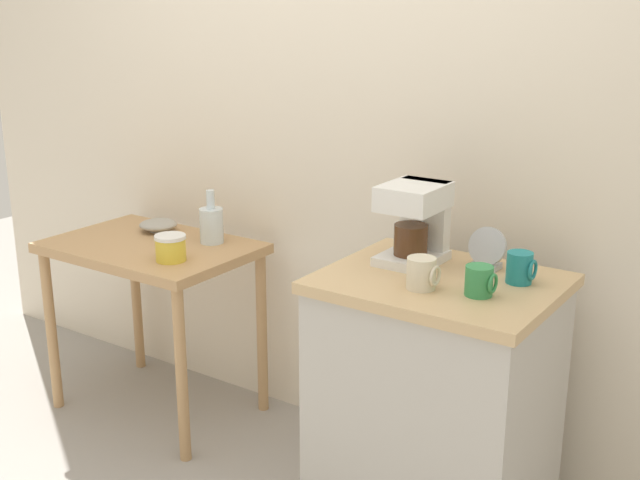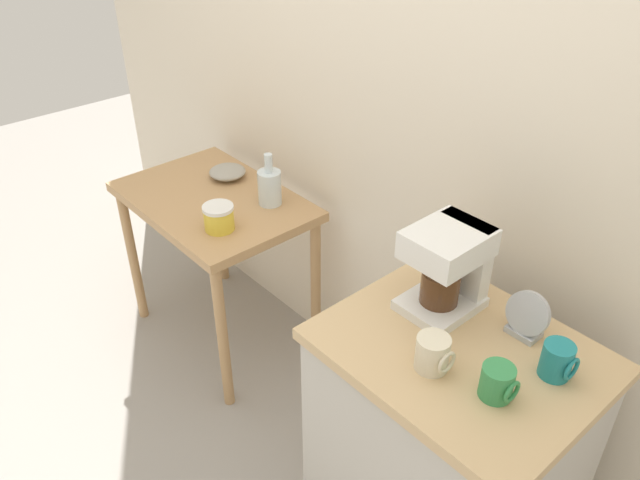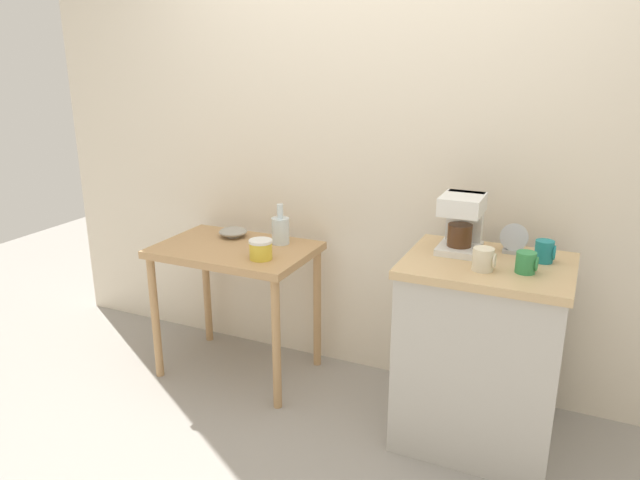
{
  "view_description": "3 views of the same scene",
  "coord_description": "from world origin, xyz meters",
  "px_view_note": "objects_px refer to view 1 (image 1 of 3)",
  "views": [
    {
      "loc": [
        1.68,
        -2.16,
        1.7
      ],
      "look_at": [
        0.24,
        -0.05,
        0.94
      ],
      "focal_mm": 45.46,
      "sensor_mm": 36.0,
      "label": 1
    },
    {
      "loc": [
        1.34,
        -1.11,
        2.03
      ],
      "look_at": [
        0.08,
        0.0,
        0.93
      ],
      "focal_mm": 35.13,
      "sensor_mm": 36.0,
      "label": 2
    },
    {
      "loc": [
        1.01,
        -2.52,
        1.75
      ],
      "look_at": [
        -0.14,
        -0.01,
        0.87
      ],
      "focal_mm": 33.52,
      "sensor_mm": 36.0,
      "label": 3
    }
  ],
  "objects_px": {
    "bowl_stoneware": "(158,225)",
    "table_clock": "(487,251)",
    "mug_dark_teal": "(520,268)",
    "glass_carafe_vase": "(211,224)",
    "coffee_maker": "(416,219)",
    "canister_enamel": "(171,248)",
    "mug_tall_green": "(480,281)",
    "mug_small_cream": "(422,273)"
  },
  "relations": [
    {
      "from": "coffee_maker",
      "to": "mug_small_cream",
      "type": "xyz_separation_m",
      "value": [
        0.14,
        -0.22,
        -0.09
      ]
    },
    {
      "from": "mug_tall_green",
      "to": "table_clock",
      "type": "height_order",
      "value": "table_clock"
    },
    {
      "from": "coffee_maker",
      "to": "mug_tall_green",
      "type": "height_order",
      "value": "coffee_maker"
    },
    {
      "from": "coffee_maker",
      "to": "mug_small_cream",
      "type": "relative_size",
      "value": 2.72
    },
    {
      "from": "glass_carafe_vase",
      "to": "coffee_maker",
      "type": "height_order",
      "value": "coffee_maker"
    },
    {
      "from": "bowl_stoneware",
      "to": "glass_carafe_vase",
      "type": "distance_m",
      "value": 0.31
    },
    {
      "from": "bowl_stoneware",
      "to": "mug_tall_green",
      "type": "xyz_separation_m",
      "value": [
        1.6,
        -0.3,
        0.15
      ]
    },
    {
      "from": "bowl_stoneware",
      "to": "mug_tall_green",
      "type": "relative_size",
      "value": 1.81
    },
    {
      "from": "mug_dark_teal",
      "to": "glass_carafe_vase",
      "type": "bearing_deg",
      "value": 174.41
    },
    {
      "from": "bowl_stoneware",
      "to": "coffee_maker",
      "type": "xyz_separation_m",
      "value": [
        1.3,
        -0.12,
        0.25
      ]
    },
    {
      "from": "canister_enamel",
      "to": "mug_tall_green",
      "type": "xyz_separation_m",
      "value": [
        1.27,
        -0.03,
        0.13
      ]
    },
    {
      "from": "mug_tall_green",
      "to": "table_clock",
      "type": "relative_size",
      "value": 0.66
    },
    {
      "from": "canister_enamel",
      "to": "mug_dark_teal",
      "type": "xyz_separation_m",
      "value": [
        1.32,
        0.14,
        0.13
      ]
    },
    {
      "from": "bowl_stoneware",
      "to": "table_clock",
      "type": "bearing_deg",
      "value": -2.07
    },
    {
      "from": "mug_dark_teal",
      "to": "table_clock",
      "type": "height_order",
      "value": "table_clock"
    },
    {
      "from": "canister_enamel",
      "to": "bowl_stoneware",
      "type": "bearing_deg",
      "value": 141.65
    },
    {
      "from": "bowl_stoneware",
      "to": "table_clock",
      "type": "height_order",
      "value": "table_clock"
    },
    {
      "from": "mug_tall_green",
      "to": "glass_carafe_vase",
      "type": "bearing_deg",
      "value": 166.92
    },
    {
      "from": "glass_carafe_vase",
      "to": "table_clock",
      "type": "distance_m",
      "value": 1.22
    },
    {
      "from": "bowl_stoneware",
      "to": "coffee_maker",
      "type": "distance_m",
      "value": 1.32
    },
    {
      "from": "table_clock",
      "to": "coffee_maker",
      "type": "bearing_deg",
      "value": -164.85
    },
    {
      "from": "glass_carafe_vase",
      "to": "canister_enamel",
      "type": "bearing_deg",
      "value": -83.51
    },
    {
      "from": "coffee_maker",
      "to": "table_clock",
      "type": "relative_size",
      "value": 1.94
    },
    {
      "from": "mug_tall_green",
      "to": "mug_dark_teal",
      "type": "distance_m",
      "value": 0.18
    },
    {
      "from": "coffee_maker",
      "to": "table_clock",
      "type": "height_order",
      "value": "coffee_maker"
    },
    {
      "from": "glass_carafe_vase",
      "to": "mug_tall_green",
      "type": "bearing_deg",
      "value": -13.08
    },
    {
      "from": "canister_enamel",
      "to": "mug_small_cream",
      "type": "height_order",
      "value": "mug_small_cream"
    },
    {
      "from": "glass_carafe_vase",
      "to": "table_clock",
      "type": "bearing_deg",
      "value": -2.8
    },
    {
      "from": "bowl_stoneware",
      "to": "mug_tall_green",
      "type": "height_order",
      "value": "mug_tall_green"
    },
    {
      "from": "mug_dark_teal",
      "to": "mug_small_cream",
      "type": "height_order",
      "value": "same"
    },
    {
      "from": "mug_dark_teal",
      "to": "table_clock",
      "type": "bearing_deg",
      "value": 152.18
    },
    {
      "from": "canister_enamel",
      "to": "mug_dark_teal",
      "type": "distance_m",
      "value": 1.34
    },
    {
      "from": "mug_tall_green",
      "to": "mug_dark_teal",
      "type": "relative_size",
      "value": 0.92
    },
    {
      "from": "glass_carafe_vase",
      "to": "coffee_maker",
      "type": "relative_size",
      "value": 0.85
    },
    {
      "from": "coffee_maker",
      "to": "mug_tall_green",
      "type": "bearing_deg",
      "value": -30.74
    },
    {
      "from": "coffee_maker",
      "to": "glass_carafe_vase",
      "type": "bearing_deg",
      "value": 173.11
    },
    {
      "from": "mug_dark_teal",
      "to": "mug_small_cream",
      "type": "relative_size",
      "value": 1.0
    },
    {
      "from": "glass_carafe_vase",
      "to": "canister_enamel",
      "type": "relative_size",
      "value": 1.85
    },
    {
      "from": "canister_enamel",
      "to": "mug_small_cream",
      "type": "xyz_separation_m",
      "value": [
        1.1,
        -0.08,
        0.13
      ]
    },
    {
      "from": "canister_enamel",
      "to": "mug_dark_teal",
      "type": "relative_size",
      "value": 1.25
    },
    {
      "from": "mug_tall_green",
      "to": "mug_small_cream",
      "type": "height_order",
      "value": "mug_small_cream"
    },
    {
      "from": "glass_carafe_vase",
      "to": "mug_small_cream",
      "type": "xyz_separation_m",
      "value": [
        1.13,
        -0.34,
        0.11
      ]
    }
  ]
}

